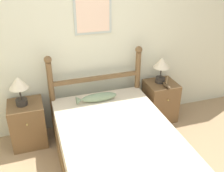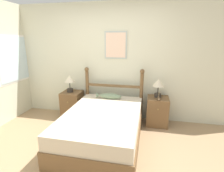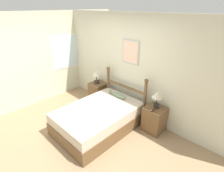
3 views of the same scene
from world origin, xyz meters
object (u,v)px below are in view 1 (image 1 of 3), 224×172
Objects in this scene: bed at (118,151)px; table_lamp_left at (19,86)px; nightstand_left at (28,124)px; nightstand_right at (160,101)px; table_lamp_right at (161,66)px; fish_pillow at (97,97)px; model_boat at (166,85)px.

table_lamp_left reaches higher than bed.
nightstand_left is 1.94m from nightstand_right.
nightstand_left is 0.57m from table_lamp_left.
nightstand_left is at bearing -178.98° from table_lamp_right.
fish_pillow is (-0.05, 0.71, 0.34)m from bed.
fish_pillow is at bearing -7.50° from table_lamp_left.
bed is at bearing -137.53° from table_lamp_right.
table_lamp_left is at bearing -179.74° from nightstand_right.
nightstand_left is 1.11× the size of fish_pillow.
table_lamp_left is 1.99m from model_boat.
table_lamp_right is at bearing 111.99° from nightstand_right.
table_lamp_right is (1.92, 0.03, 0.57)m from nightstand_left.
table_lamp_right reaches higher than model_boat.
model_boat is at bearing -84.93° from table_lamp_right.
model_boat is at bearing 36.01° from bed.
fish_pillow is at bearing -172.58° from nightstand_right.
table_lamp_left is 0.99m from fish_pillow.
model_boat reaches higher than fish_pillow.
model_boat is at bearing -3.67° from table_lamp_left.
table_lamp_right reaches higher than bed.
table_lamp_right is (-0.01, 0.03, 0.57)m from nightstand_right.
fish_pillow reaches higher than bed.
bed is 4.98× the size of table_lamp_left.
fish_pillow is (-1.02, 0.00, -0.02)m from model_boat.
bed is at bearing -40.93° from nightstand_left.
bed is 0.79m from fish_pillow.
bed is at bearing -143.99° from model_boat.
table_lamp_right is 0.72× the size of fish_pillow.
table_lamp_left and table_lamp_right have the same top height.
table_lamp_left is 0.72× the size of fish_pillow.
table_lamp_right is 0.29m from model_boat.
nightstand_right is at bearing 90.50° from model_boat.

